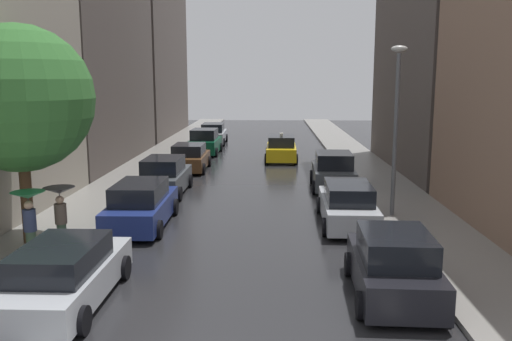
{
  "coord_description": "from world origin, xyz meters",
  "views": [
    {
      "loc": [
        0.92,
        -7.18,
        5.32
      ],
      "look_at": [
        0.23,
        17.06,
        1.08
      ],
      "focal_mm": 37.46,
      "sensor_mm": 36.0,
      "label": 1
    }
  ],
  "objects": [
    {
      "name": "ground_plane",
      "position": [
        0.0,
        24.0,
        -0.02
      ],
      "size": [
        28.0,
        72.0,
        0.04
      ],
      "primitive_type": "cube",
      "color": "#262628"
    },
    {
      "name": "sidewalk_left",
      "position": [
        -6.5,
        24.0,
        0.07
      ],
      "size": [
        3.0,
        72.0,
        0.15
      ],
      "primitive_type": "cube",
      "color": "gray",
      "rests_on": "ground"
    },
    {
      "name": "sidewalk_right",
      "position": [
        6.5,
        24.0,
        0.07
      ],
      "size": [
        3.0,
        72.0,
        0.15
      ],
      "primitive_type": "cube",
      "color": "gray",
      "rests_on": "ground"
    },
    {
      "name": "building_left_mid",
      "position": [
        -11.0,
        25.91,
        8.64
      ],
      "size": [
        6.0,
        14.95,
        17.27
      ],
      "primitive_type": "cube",
      "color": "#564C47",
      "rests_on": "ground"
    },
    {
      "name": "building_left_far",
      "position": [
        -11.0,
        42.1,
        9.12
      ],
      "size": [
        6.0,
        15.94,
        18.23
      ],
      "primitive_type": "cube",
      "color": "#564C47",
      "rests_on": "ground"
    },
    {
      "name": "parked_car_left_nearest",
      "position": [
        -3.93,
        4.64,
        0.72
      ],
      "size": [
        2.12,
        4.79,
        1.53
      ],
      "rotation": [
        0.0,
        0.0,
        1.56
      ],
      "color": "#B2B7BF",
      "rests_on": "ground"
    },
    {
      "name": "parked_car_left_second",
      "position": [
        -3.74,
        11.4,
        0.77
      ],
      "size": [
        2.08,
        4.81,
        1.65
      ],
      "rotation": [
        0.0,
        0.0,
        1.58
      ],
      "color": "navy",
      "rests_on": "ground"
    },
    {
      "name": "parked_car_left_third",
      "position": [
        -3.99,
        16.84,
        0.8
      ],
      "size": [
        2.08,
        4.52,
        1.72
      ],
      "rotation": [
        0.0,
        0.0,
        1.57
      ],
      "color": "#474C51",
      "rests_on": "ground"
    },
    {
      "name": "parked_car_left_fourth",
      "position": [
        -3.78,
        23.14,
        0.73
      ],
      "size": [
        2.13,
        4.16,
        1.55
      ],
      "rotation": [
        0.0,
        0.0,
        1.57
      ],
      "color": "brown",
      "rests_on": "ground"
    },
    {
      "name": "parked_car_left_fifth",
      "position": [
        -3.72,
        29.81,
        0.82
      ],
      "size": [
        2.22,
        4.09,
        1.78
      ],
      "rotation": [
        0.0,
        0.0,
        1.54
      ],
      "color": "#0C4C2D",
      "rests_on": "ground"
    },
    {
      "name": "parked_car_left_sixth",
      "position": [
        -3.75,
        35.66,
        0.78
      ],
      "size": [
        2.14,
        4.66,
        1.68
      ],
      "rotation": [
        0.0,
        0.0,
        1.58
      ],
      "color": "#B2B7BF",
      "rests_on": "ground"
    },
    {
      "name": "parked_car_right_nearest",
      "position": [
        3.92,
        5.29,
        0.78
      ],
      "size": [
        2.19,
        4.12,
        1.68
      ],
      "rotation": [
        0.0,
        0.0,
        1.53
      ],
      "color": "black",
      "rests_on": "ground"
    },
    {
      "name": "parked_car_right_second",
      "position": [
        3.72,
        11.84,
        0.74
      ],
      "size": [
        2.11,
        4.83,
        1.56
      ],
      "rotation": [
        0.0,
        0.0,
        1.54
      ],
      "color": "#B2B7BF",
      "rests_on": "ground"
    },
    {
      "name": "parked_car_right_third",
      "position": [
        3.93,
        18.28,
        0.83
      ],
      "size": [
        2.23,
        4.23,
        1.78
      ],
      "rotation": [
        0.0,
        0.0,
        1.54
      ],
      "color": "#474C51",
      "rests_on": "ground"
    },
    {
      "name": "taxi_midroad",
      "position": [
        1.58,
        26.99,
        0.76
      ],
      "size": [
        2.12,
        4.37,
        1.81
      ],
      "rotation": [
        0.0,
        0.0,
        1.56
      ],
      "color": "yellow",
      "rests_on": "ground"
    },
    {
      "name": "pedestrian_near_tree",
      "position": [
        -5.99,
        7.45,
        1.56
      ],
      "size": [
        0.96,
        0.96,
        1.97
      ],
      "rotation": [
        0.0,
        0.0,
        0.87
      ],
      "color": "#38513D",
      "rests_on": "sidewalk_left"
    },
    {
      "name": "pedestrian_by_kerb",
      "position": [
        -5.46,
        8.36,
        1.52
      ],
      "size": [
        0.94,
        0.94,
        1.91
      ],
      "rotation": [
        0.0,
        0.0,
        4.15
      ],
      "color": "#38513D",
      "rests_on": "sidewalk_left"
    },
    {
      "name": "street_tree_left",
      "position": [
        -6.75,
        8.97,
        4.68
      ],
      "size": [
        4.5,
        4.5,
        6.79
      ],
      "color": "#513823",
      "rests_on": "sidewalk_left"
    },
    {
      "name": "lamp_post_right",
      "position": [
        5.55,
        12.73,
        3.83
      ],
      "size": [
        0.6,
        0.28,
        6.31
      ],
      "color": "#595B60",
      "rests_on": "sidewalk_right"
    }
  ]
}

